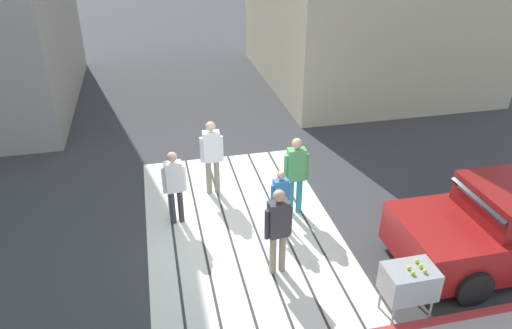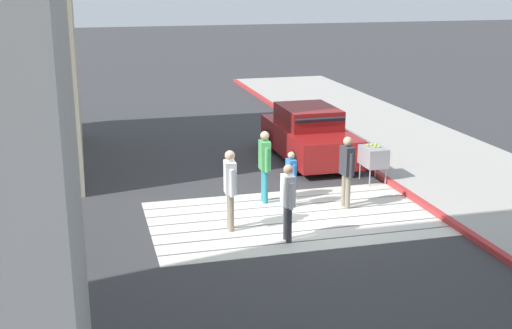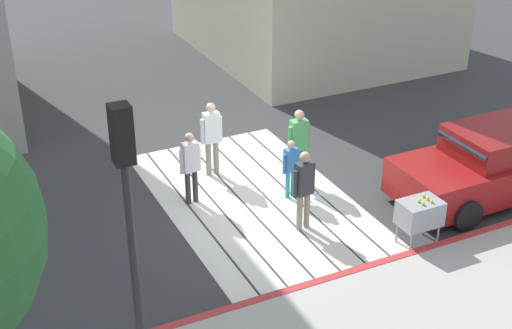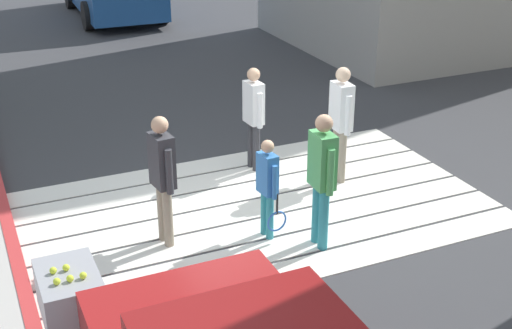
# 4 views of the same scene
# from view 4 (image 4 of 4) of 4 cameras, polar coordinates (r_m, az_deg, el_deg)

# --- Properties ---
(ground_plane) EXTENTS (120.00, 120.00, 0.00)m
(ground_plane) POSITION_cam_4_polar(r_m,az_deg,el_deg) (9.81, 0.09, -3.61)
(ground_plane) COLOR #38383A
(crosswalk_stripes) EXTENTS (6.40, 3.80, 0.01)m
(crosswalk_stripes) POSITION_cam_4_polar(r_m,az_deg,el_deg) (9.81, 0.09, -3.58)
(crosswalk_stripes) COLOR silver
(crosswalk_stripes) RESTS_ON ground
(curb_painted) EXTENTS (0.16, 40.00, 0.13)m
(curb_painted) POSITION_cam_4_polar(r_m,az_deg,el_deg) (9.11, -19.03, -6.96)
(curb_painted) COLOR #BC3333
(curb_painted) RESTS_ON ground
(tennis_ball_cart) EXTENTS (0.56, 0.80, 1.02)m
(tennis_ball_cart) POSITION_cam_4_polar(r_m,az_deg,el_deg) (7.03, -14.89, -10.29)
(tennis_ball_cart) COLOR #99999E
(tennis_ball_cart) RESTS_ON ground
(pedestrian_adult_lead) EXTENTS (0.25, 0.52, 1.77)m
(pedestrian_adult_lead) POSITION_cam_4_polar(r_m,az_deg,el_deg) (10.32, 6.93, 3.93)
(pedestrian_adult_lead) COLOR gray
(pedestrian_adult_lead) RESTS_ON ground
(pedestrian_adult_trailing) EXTENTS (0.24, 0.51, 1.76)m
(pedestrian_adult_trailing) POSITION_cam_4_polar(r_m,az_deg,el_deg) (8.50, 5.40, -0.60)
(pedestrian_adult_trailing) COLOR teal
(pedestrian_adult_trailing) RESTS_ON ground
(pedestrian_adult_side) EXTENTS (0.26, 0.50, 1.72)m
(pedestrian_adult_side) POSITION_cam_4_polar(r_m,az_deg,el_deg) (8.61, -7.63, -0.59)
(pedestrian_adult_side) COLOR gray
(pedestrian_adult_side) RESTS_ON ground
(pedestrian_teen_behind) EXTENTS (0.23, 0.48, 1.64)m
(pedestrian_teen_behind) POSITION_cam_4_polar(r_m,az_deg,el_deg) (10.65, -0.19, 4.33)
(pedestrian_teen_behind) COLOR #333338
(pedestrian_teen_behind) RESTS_ON ground
(pedestrian_child_with_racket) EXTENTS (0.29, 0.42, 1.35)m
(pedestrian_child_with_racket) POSITION_cam_4_polar(r_m,az_deg,el_deg) (8.77, 0.97, -1.58)
(pedestrian_child_with_racket) COLOR teal
(pedestrian_child_with_racket) RESTS_ON ground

